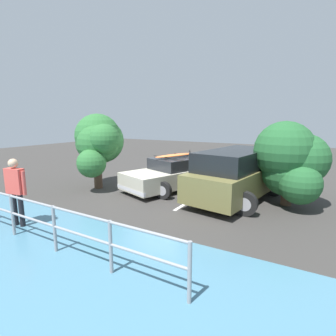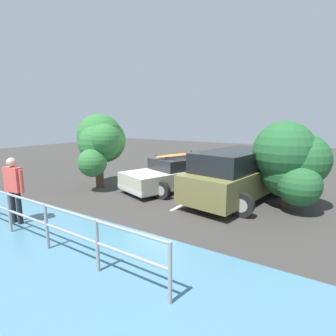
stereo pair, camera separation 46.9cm
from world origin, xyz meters
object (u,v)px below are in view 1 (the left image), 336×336
at_px(sedan_car, 176,173).
at_px(bush_near_right, 289,160).
at_px(bush_near_left, 99,142).
at_px(person_bystander, 16,186).
at_px(suv_car, 236,174).

xyz_separation_m(sedan_car, bush_near_right, (-4.31, 0.16, 0.93)).
bearing_deg(bush_near_right, bush_near_left, 9.73).
bearing_deg(bush_near_right, person_bystander, 42.20).
bearing_deg(suv_car, bush_near_left, 10.65).
distance_m(sedan_car, suv_car, 2.67).
height_order(suv_car, bush_near_right, bush_near_right).
relative_size(person_bystander, bush_near_right, 0.66).
relative_size(sedan_car, bush_near_left, 1.56).
distance_m(person_bystander, bush_near_right, 8.22).
distance_m(bush_near_left, bush_near_right, 7.37).
height_order(bush_near_left, bush_near_right, bush_near_left).
bearing_deg(sedan_car, bush_near_left, 25.47).
relative_size(bush_near_left, bush_near_right, 1.10).
bearing_deg(sedan_car, suv_car, 172.35).
relative_size(suv_car, bush_near_right, 1.72).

